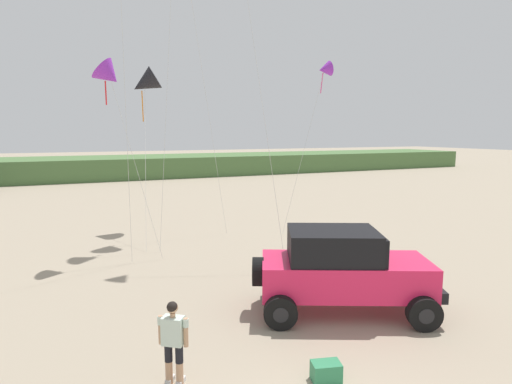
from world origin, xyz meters
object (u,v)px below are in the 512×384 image
(kite_blue_swept, at_px, (324,70))
(kite_pink_ribbon, at_px, (109,75))
(jeep, at_px, (342,269))
(kite_green_box, at_px, (145,83))
(person_watching, at_px, (173,338))
(cooler_box, at_px, (326,372))

(kite_blue_swept, bearing_deg, kite_pink_ribbon, -170.33)
(jeep, xyz_separation_m, kite_green_box, (-2.91, 12.74, 6.02))
(jeep, bearing_deg, kite_green_box, 102.86)
(jeep, distance_m, kite_blue_swept, 12.94)
(person_watching, bearing_deg, jeep, 16.53)
(cooler_box, bearing_deg, kite_pink_ribbon, 120.10)
(person_watching, relative_size, kite_green_box, 0.21)
(cooler_box, height_order, kite_green_box, kite_green_box)
(cooler_box, bearing_deg, person_watching, 172.90)
(kite_blue_swept, bearing_deg, person_watching, -133.19)
(jeep, xyz_separation_m, kite_pink_ribbon, (-4.99, 7.80, 5.70))
(kite_blue_swept, bearing_deg, cooler_box, -122.20)
(kite_blue_swept, distance_m, kite_green_box, 9.00)
(kite_green_box, bearing_deg, kite_pink_ribbon, -112.85)
(cooler_box, bearing_deg, jeep, 64.45)
(jeep, height_order, person_watching, jeep)
(person_watching, height_order, kite_green_box, kite_green_box)
(kite_blue_swept, xyz_separation_m, kite_pink_ribbon, (-10.48, -1.79, -1.05))
(jeep, relative_size, kite_green_box, 0.62)
(kite_green_box, bearing_deg, cooler_box, -87.14)
(person_watching, height_order, kite_pink_ribbon, kite_pink_ribbon)
(kite_green_box, bearing_deg, person_watching, -97.86)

